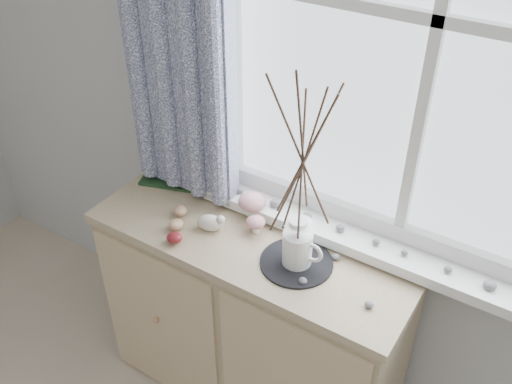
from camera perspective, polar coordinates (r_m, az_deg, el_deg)
sideboard at (r=2.31m, az=-0.45°, el=-12.67°), size 1.20×0.45×0.85m
botanical_book at (r=2.21m, az=-8.32°, el=3.17°), size 0.40×0.24×0.26m
toadstool_cluster at (r=2.06m, az=-0.30°, el=-1.55°), size 0.15×0.16×0.10m
wooden_eggs at (r=2.06m, az=-7.91°, el=-3.18°), size 0.13×0.17×0.06m
songbird_figurine at (r=2.04m, az=-4.62°, el=-3.01°), size 0.14×0.10×0.07m
crocheted_doily at (r=1.92m, az=4.06°, el=-7.04°), size 0.25×0.25×0.01m
twig_pitcher at (r=1.66m, az=4.68°, el=3.77°), size 0.27×0.27×0.75m
sideboard_pebbles at (r=1.90m, az=7.29°, el=-7.64°), size 0.33×0.23×0.02m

